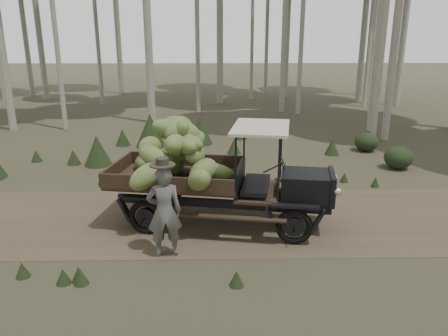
# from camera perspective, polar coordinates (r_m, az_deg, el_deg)

# --- Properties ---
(ground) EXTENTS (120.00, 120.00, 0.00)m
(ground) POSITION_cam_1_polar(r_m,az_deg,el_deg) (10.71, -6.98, -6.68)
(ground) COLOR #473D2B
(ground) RESTS_ON ground
(dirt_track) EXTENTS (70.00, 4.00, 0.01)m
(dirt_track) POSITION_cam_1_polar(r_m,az_deg,el_deg) (10.71, -6.98, -6.66)
(dirt_track) COLOR brown
(dirt_track) RESTS_ON ground
(banana_truck) EXTENTS (5.38, 2.81, 2.61)m
(banana_truck) POSITION_cam_1_polar(r_m,az_deg,el_deg) (9.94, -2.96, 0.66)
(banana_truck) COLOR black
(banana_truck) RESTS_ON ground
(farmer) EXTENTS (0.75, 0.58, 2.05)m
(farmer) POSITION_cam_1_polar(r_m,az_deg,el_deg) (8.70, -7.80, -5.55)
(farmer) COLOR #585450
(farmer) RESTS_ON ground
(undergrowth) EXTENTS (25.11, 20.32, 1.38)m
(undergrowth) POSITION_cam_1_polar(r_m,az_deg,el_deg) (8.76, -1.64, -8.29)
(undergrowth) COLOR #233319
(undergrowth) RESTS_ON ground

